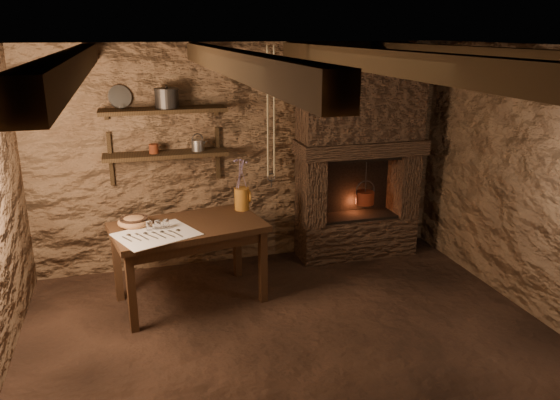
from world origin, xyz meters
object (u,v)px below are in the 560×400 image
object	(u,v)px
stoneware_jug	(242,188)
wooden_bowl	(134,222)
iron_stockpot	(167,99)
work_table	(190,260)
red_pot	(365,197)

from	to	relation	value
stoneware_jug	wooden_bowl	size ratio (longest dim) A/B	1.73
wooden_bowl	iron_stockpot	xyz separation A→B (m)	(0.41, 0.63, 1.04)
work_table	iron_stockpot	bearing A→B (deg)	84.68
stoneware_jug	iron_stockpot	xyz separation A→B (m)	(-0.65, 0.43, 0.85)
work_table	red_pot	xyz separation A→B (m)	(2.07, 0.61, 0.28)
stoneware_jug	iron_stockpot	bearing A→B (deg)	154.52
iron_stockpot	red_pot	bearing A→B (deg)	-3.22
iron_stockpot	red_pot	size ratio (longest dim) A/B	0.43
stoneware_jug	iron_stockpot	distance (m)	1.15
wooden_bowl	iron_stockpot	distance (m)	1.28
iron_stockpot	red_pot	world-z (taller)	iron_stockpot
work_table	wooden_bowl	world-z (taller)	wooden_bowl
stoneware_jug	wooden_bowl	xyz separation A→B (m)	(-1.06, -0.20, -0.19)
stoneware_jug	red_pot	bearing A→B (deg)	19.35
work_table	stoneware_jug	world-z (taller)	stoneware_jug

